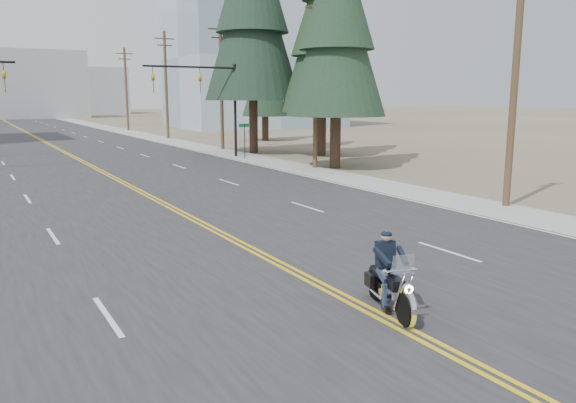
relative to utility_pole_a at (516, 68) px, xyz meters
The scene contains 18 objects.
ground_plane 15.91m from the utility_pole_a, 147.38° to the right, with size 400.00×400.00×0.00m, color #776D56.
road 63.51m from the utility_pole_a, 101.40° to the left, with size 20.00×200.00×0.01m, color #303033.
sidewalk_right 62.27m from the utility_pole_a, 90.92° to the left, with size 3.00×200.00×0.01m, color #A5A5A0.
traffic_mast_right 24.27m from the utility_pole_a, 98.35° to the left, with size 7.10×0.26×7.00m.
street_sign 22.41m from the utility_pole_a, 94.42° to the left, with size 0.90×0.06×2.62m.
utility_pole_a is the anchor object (origin of this frame).
utility_pole_b 15.00m from the utility_pole_a, 90.00° to the left, with size 2.20×0.30×11.50m.
utility_pole_c 30.00m from the utility_pole_a, 90.00° to the left, with size 2.20×0.30×11.00m.
utility_pole_d 45.00m from the utility_pole_a, 90.00° to the left, with size 2.20×0.30×11.50m.
utility_pole_e 62.00m from the utility_pole_a, 90.00° to the left, with size 2.20×0.30×11.00m.
glass_building 65.13m from the utility_pole_a, 72.54° to the left, with size 24.00×16.00×20.00m, color #9EB5CC.
haze_bldg_b 117.09m from the utility_pole_a, 92.20° to the left, with size 18.00×14.00×14.00m, color #ADB2B7.
haze_bldg_c 105.69m from the utility_pole_a, 74.91° to the left, with size 16.00×12.00×18.00m, color #B7BCC6.
haze_bldg_e 142.55m from the utility_pole_a, 84.97° to the left, with size 14.00×14.00×12.00m, color #B7BCC6.
motorcyclist 14.71m from the utility_pole_a, 150.85° to the right, with size 0.95×2.23×1.74m, color black, non-canonical shape.
conifer_near 14.92m from the utility_pole_a, 85.51° to the left, with size 6.36×6.36×16.84m.
conifer_mid 22.09m from the utility_pole_a, 77.77° to the left, with size 6.44×6.44×17.17m.
conifer_far 37.89m from the utility_pole_a, 77.86° to the left, with size 4.82×4.82×12.90m.
Camera 1 is at (-7.33, -7.64, 4.62)m, focal length 35.00 mm.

